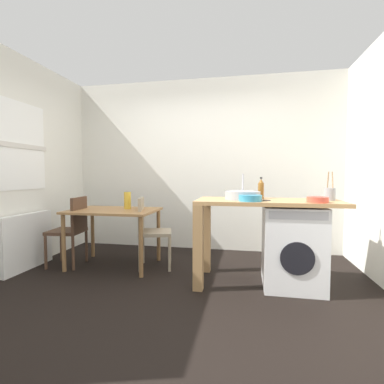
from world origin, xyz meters
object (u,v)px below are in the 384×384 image
(mixing_bowl, at_px, (250,198))
(utensil_crock, at_px, (330,194))
(colander, at_px, (318,199))
(chair_opposite, at_px, (150,228))
(washing_machine, at_px, (292,246))
(bottle_tall_green, at_px, (261,189))
(vase, at_px, (127,200))
(chair_person_seat, at_px, (72,227))
(dining_table, at_px, (114,217))

(mixing_bowl, xyz_separation_m, utensil_crock, (0.81, 0.25, 0.03))
(mixing_bowl, relative_size, colander, 1.16)
(chair_opposite, xyz_separation_m, colander, (1.88, -0.52, 0.44))
(mixing_bowl, bearing_deg, washing_machine, 23.95)
(washing_machine, distance_m, mixing_bowl, 0.72)
(bottle_tall_green, relative_size, vase, 1.09)
(colander, bearing_deg, chair_person_seat, 172.17)
(chair_person_seat, bearing_deg, mixing_bowl, -105.52)
(vase, bearing_deg, chair_opposite, -11.90)
(dining_table, distance_m, colander, 2.43)
(dining_table, xyz_separation_m, chair_person_seat, (-0.55, -0.09, -0.14))
(chair_opposite, relative_size, colander, 4.50)
(chair_person_seat, xyz_separation_m, chair_opposite, (1.02, 0.12, 0.00))
(mixing_bowl, relative_size, utensil_crock, 0.77)
(bottle_tall_green, height_order, mixing_bowl, bottle_tall_green)
(chair_person_seat, bearing_deg, chair_opposite, -89.19)
(dining_table, height_order, utensil_crock, utensil_crock)
(mixing_bowl, bearing_deg, vase, 160.08)
(bottle_tall_green, distance_m, vase, 1.72)
(chair_person_seat, distance_m, washing_machine, 2.73)
(mixing_bowl, relative_size, vase, 1.04)
(utensil_crock, height_order, vase, utensil_crock)
(chair_person_seat, distance_m, colander, 2.97)
(dining_table, relative_size, bottle_tall_green, 4.54)
(washing_machine, height_order, utensil_crock, utensil_crock)
(dining_table, height_order, vase, vase)
(chair_person_seat, distance_m, chair_opposite, 1.03)
(chair_opposite, distance_m, bottle_tall_green, 1.47)
(chair_opposite, bearing_deg, washing_machine, 64.88)
(mixing_bowl, xyz_separation_m, colander, (0.63, -0.02, -0.00))
(bottle_tall_green, height_order, utensil_crock, utensil_crock)
(dining_table, height_order, chair_opposite, chair_opposite)
(dining_table, xyz_separation_m, colander, (2.36, -0.49, 0.31))
(mixing_bowl, bearing_deg, chair_person_seat, 170.52)
(chair_opposite, height_order, colander, colander)
(chair_person_seat, height_order, washing_machine, chair_person_seat)
(dining_table, xyz_separation_m, mixing_bowl, (1.73, -0.47, 0.31))
(chair_opposite, relative_size, utensil_crock, 3.00)
(chair_person_seat, xyz_separation_m, colander, (2.91, -0.40, 0.44))
(colander, bearing_deg, dining_table, 168.23)
(vase, bearing_deg, colander, -14.99)
(chair_opposite, height_order, mixing_bowl, mixing_bowl)
(utensil_crock, bearing_deg, chair_opposite, 173.01)
(bottle_tall_green, height_order, colander, bottle_tall_green)
(colander, distance_m, vase, 2.29)
(mixing_bowl, distance_m, vase, 1.68)
(chair_opposite, xyz_separation_m, vase, (-0.33, 0.07, 0.34))
(chair_person_seat, relative_size, utensil_crock, 3.00)
(dining_table, bearing_deg, chair_person_seat, -170.42)
(utensil_crock, bearing_deg, dining_table, 175.00)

